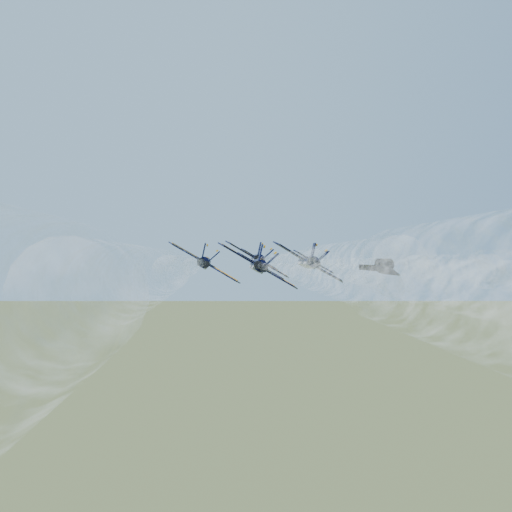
{
  "coord_description": "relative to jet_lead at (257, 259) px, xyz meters",
  "views": [
    {
      "loc": [
        -17.61,
        -116.72,
        104.73
      ],
      "look_at": [
        -3.5,
        2.12,
        100.59
      ],
      "focal_mm": 45.0,
      "sensor_mm": 36.0,
      "label": 1
    }
  ],
  "objects": [
    {
      "name": "jet_left",
      "position": [
        -11.19,
        -12.54,
        0.0
      ],
      "size": [
        13.26,
        19.29,
        7.47
      ],
      "rotation": [
        0.0,
        0.53,
        -0.07
      ],
      "color": "black"
    },
    {
      "name": "smoke_trail_slot",
      "position": [
        -9.68,
        -115.74,
        0.04
      ],
      "size": [
        11.71,
        121.08,
        4.04
      ],
      "rotation": [
        0.0,
        0.53,
        -0.07
      ],
      "color": "white"
    },
    {
      "name": "smoke_trail_lead",
      "position": [
        -6.68,
        -89.99,
        0.04
      ],
      "size": [
        11.71,
        121.08,
        4.04
      ],
      "rotation": [
        0.0,
        0.53,
        -0.07
      ],
      "color": "white"
    },
    {
      "name": "smoke_trail_left",
      "position": [
        -17.87,
        -102.54,
        0.04
      ],
      "size": [
        11.71,
        121.08,
        4.04
      ],
      "rotation": [
        0.0,
        0.53,
        -0.07
      ],
      "color": "white"
    },
    {
      "name": "jet_right",
      "position": [
        7.93,
        -12.89,
        0.0
      ],
      "size": [
        13.26,
        19.29,
        7.47
      ],
      "rotation": [
        0.0,
        0.53,
        -0.07
      ],
      "color": "black"
    },
    {
      "name": "jet_lead",
      "position": [
        0.0,
        0.0,
        0.0
      ],
      "size": [
        13.26,
        19.29,
        7.47
      ],
      "rotation": [
        0.0,
        0.53,
        -0.07
      ],
      "color": "black"
    },
    {
      "name": "jet_slot",
      "position": [
        -3.0,
        -25.75,
        0.0
      ],
      "size": [
        13.26,
        19.29,
        7.47
      ],
      "rotation": [
        0.0,
        0.53,
        -0.07
      ],
      "color": "black"
    }
  ]
}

